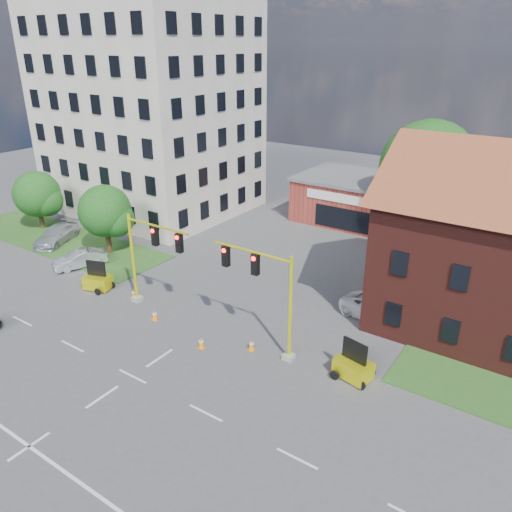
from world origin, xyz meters
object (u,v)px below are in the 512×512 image
(signal_mast_west, at_px, (150,253))
(pickup_white, at_px, (381,311))
(signal_mast_east, at_px, (265,289))
(trailer_west, at_px, (98,281))
(trailer_east, at_px, (353,367))

(signal_mast_west, relative_size, pickup_white, 1.19)
(signal_mast_east, distance_m, trailer_west, 14.32)
(signal_mast_east, relative_size, pickup_white, 1.19)
(signal_mast_west, bearing_deg, pickup_white, 27.70)
(trailer_east, bearing_deg, pickup_white, 111.41)
(trailer_east, relative_size, pickup_white, 0.41)
(signal_mast_east, height_order, trailer_west, signal_mast_east)
(trailer_west, xyz_separation_m, trailer_east, (19.20, 0.77, 0.02))
(pickup_white, bearing_deg, trailer_west, 122.47)
(signal_mast_east, bearing_deg, pickup_white, 57.99)
(signal_mast_east, relative_size, trailer_east, 2.91)
(signal_mast_east, xyz_separation_m, trailer_west, (-13.93, -0.32, -3.27))
(signal_mast_east, distance_m, trailer_east, 6.21)
(pickup_white, bearing_deg, trailer_east, -159.85)
(trailer_west, bearing_deg, pickup_white, 1.95)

